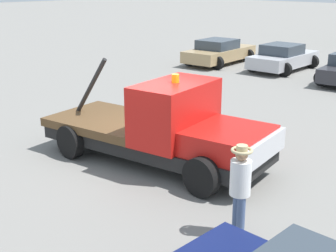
# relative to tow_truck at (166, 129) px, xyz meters

# --- Properties ---
(ground_plane) EXTENTS (160.00, 160.00, 0.00)m
(ground_plane) POSITION_rel_tow_truck_xyz_m (-0.36, -0.06, -0.92)
(ground_plane) COLOR gray
(tow_truck) EXTENTS (6.27, 3.08, 2.51)m
(tow_truck) POSITION_rel_tow_truck_xyz_m (0.00, 0.00, 0.00)
(tow_truck) COLOR black
(tow_truck) RESTS_ON ground
(person_near_truck) EXTENTS (0.39, 0.39, 1.75)m
(person_near_truck) POSITION_rel_tow_truck_xyz_m (3.35, -1.55, 0.11)
(person_near_truck) COLOR #475B84
(person_near_truck) RESTS_ON ground
(parked_car_tan) EXTENTS (2.80, 4.86, 1.34)m
(parked_car_tan) POSITION_rel_tow_truck_xyz_m (-8.06, 12.43, -0.27)
(parked_car_tan) COLOR tan
(parked_car_tan) RESTS_ON ground
(parked_car_silver) EXTENTS (2.58, 4.43, 1.34)m
(parked_car_silver) POSITION_rel_tow_truck_xyz_m (-4.54, 13.17, -0.27)
(parked_car_silver) COLOR #B7B7BC
(parked_car_silver) RESTS_ON ground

